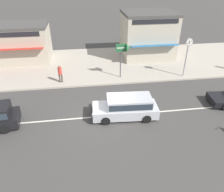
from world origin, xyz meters
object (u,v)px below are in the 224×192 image
minivan_silver_1 (127,106)px  shopfront_corner_warung (16,43)px  street_clock (188,49)px  arrow_signboard (126,49)px  pedestrian_mid_kerb (60,72)px  shopfront_mid_block (148,35)px

minivan_silver_1 → shopfront_corner_warung: shopfront_corner_warung is taller
street_clock → shopfront_corner_warung: 17.61m
street_clock → arrow_signboard: size_ratio=1.12×
minivan_silver_1 → shopfront_corner_warung: size_ratio=0.67×
shopfront_corner_warung → minivan_silver_1: bearing=-50.5°
arrow_signboard → pedestrian_mid_kerb: 6.26m
minivan_silver_1 → street_clock: bearing=39.7°
minivan_silver_1 → shopfront_corner_warung: 15.43m
street_clock → pedestrian_mid_kerb: (-11.50, 0.29, -1.75)m
shopfront_corner_warung → shopfront_mid_block: bearing=-1.8°
minivan_silver_1 → shopfront_mid_block: (4.61, 11.39, 1.77)m
shopfront_mid_block → pedestrian_mid_kerb: bearing=-149.5°
minivan_silver_1 → arrow_signboard: 6.49m
minivan_silver_1 → shopfront_mid_block: 12.42m
street_clock → pedestrian_mid_kerb: street_clock is taller
pedestrian_mid_kerb → street_clock: bearing=-1.5°
shopfront_corner_warung → arrow_signboard: bearing=-28.0°
pedestrian_mid_kerb → shopfront_corner_warung: size_ratio=0.23×
minivan_silver_1 → street_clock: (6.61, 5.50, 2.01)m
arrow_signboard → pedestrian_mid_kerb: arrow_signboard is taller
minivan_silver_1 → pedestrian_mid_kerb: 7.58m
arrow_signboard → shopfront_mid_block: bearing=56.6°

